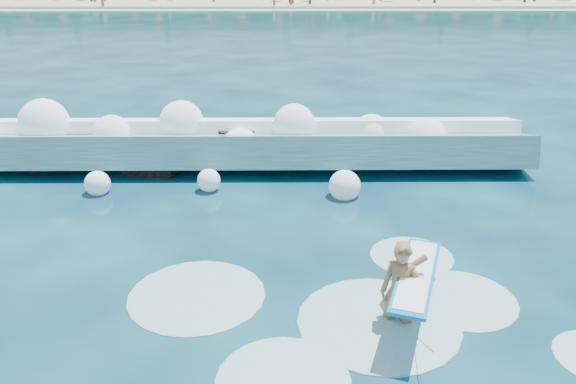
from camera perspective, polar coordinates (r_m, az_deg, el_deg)
ground at (r=11.64m, az=-7.41°, el=-9.29°), size 200.00×200.00×0.00m
beach at (r=88.03m, az=-1.50°, el=18.69°), size 140.00×20.00×0.40m
wet_band at (r=77.07m, az=-1.63°, el=18.02°), size 140.00×5.00×0.08m
breaking_wave at (r=18.21m, az=-7.96°, el=4.72°), size 19.89×3.03×1.71m
rock_cluster at (r=18.76m, az=-14.21°, el=4.14°), size 8.15×3.12×1.26m
surfer_with_board at (r=10.27m, az=11.66°, el=-9.61°), size 1.45×3.06×1.95m
wave_spray at (r=17.93m, az=-9.68°, el=5.86°), size 15.27×4.34×2.25m
surf_foam at (r=10.77m, az=5.50°, el=-12.10°), size 9.11×5.99×0.15m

